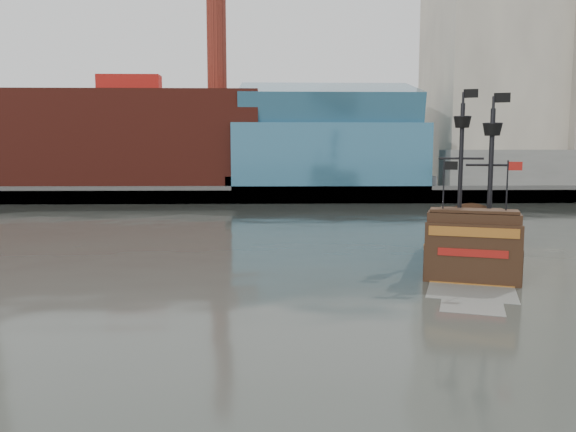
{
  "coord_description": "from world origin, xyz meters",
  "views": [
    {
      "loc": [
        1.12,
        -21.19,
        7.93
      ],
      "look_at": [
        2.04,
        12.23,
        4.0
      ],
      "focal_mm": 35.0,
      "sensor_mm": 36.0,
      "label": 1
    }
  ],
  "objects": [
    {
      "name": "ground",
      "position": [
        0.0,
        0.0,
        0.0
      ],
      "size": [
        400.0,
        400.0,
        0.0
      ],
      "primitive_type": "plane",
      "color": "#292C27",
      "rests_on": "ground"
    },
    {
      "name": "promenade_far",
      "position": [
        0.0,
        92.0,
        1.0
      ],
      "size": [
        220.0,
        60.0,
        2.0
      ],
      "primitive_type": "cube",
      "color": "slate",
      "rests_on": "ground"
    },
    {
      "name": "seawall",
      "position": [
        0.0,
        62.5,
        1.3
      ],
      "size": [
        220.0,
        1.0,
        2.6
      ],
      "primitive_type": "cube",
      "color": "#4C4C49",
      "rests_on": "ground"
    },
    {
      "name": "skyline",
      "position": [
        5.21,
        84.56,
        24.55
      ],
      "size": [
        149.0,
        45.0,
        62.0
      ],
      "color": "brown",
      "rests_on": "promenade_far"
    },
    {
      "name": "pirate_ship",
      "position": [
        15.08,
        17.34,
        1.2
      ],
      "size": [
        10.71,
        18.37,
        13.19
      ],
      "rotation": [
        0.0,
        0.0,
        -0.33
      ],
      "color": "black",
      "rests_on": "ground"
    }
  ]
}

